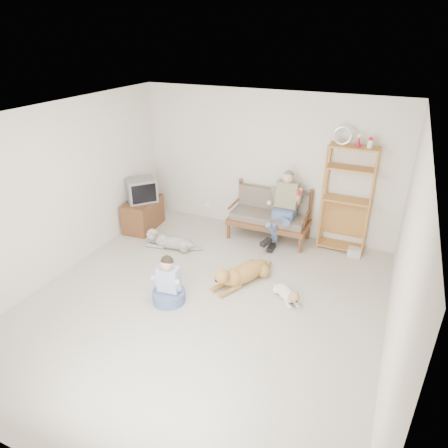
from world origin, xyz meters
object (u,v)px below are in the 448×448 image
at_px(etagere, 347,199).
at_px(tv_stand, 143,214).
at_px(loveseat, 270,214).
at_px(golden_retriever, 241,274).

xyz_separation_m(etagere, tv_stand, (-3.78, -0.77, -0.68)).
relative_size(loveseat, golden_retriever, 1.20).
bearing_deg(golden_retriever, etagere, 80.63).
bearing_deg(tv_stand, etagere, 5.77).
xyz_separation_m(loveseat, tv_stand, (-2.45, -0.66, -0.19)).
height_order(loveseat, golden_retriever, loveseat).
height_order(loveseat, etagere, etagere).
bearing_deg(etagere, tv_stand, -168.44).
distance_m(loveseat, etagere, 1.43).
bearing_deg(etagere, golden_retriever, -124.85).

